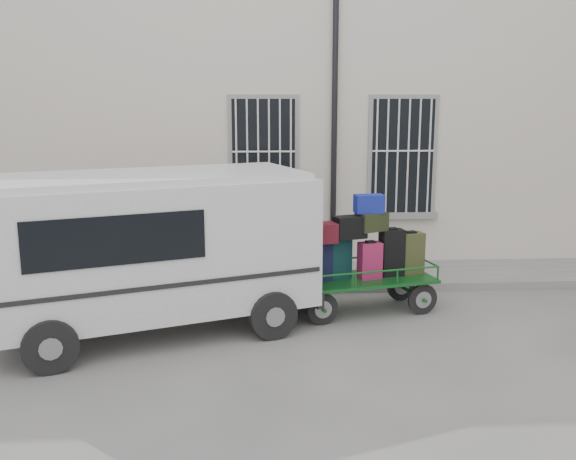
{
  "coord_description": "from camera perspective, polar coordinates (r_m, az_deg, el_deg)",
  "views": [
    {
      "loc": [
        -0.72,
        -9.36,
        3.34
      ],
      "look_at": [
        -0.06,
        1.0,
        1.22
      ],
      "focal_mm": 40.0,
      "sensor_mm": 36.0,
      "label": 1
    }
  ],
  "objects": [
    {
      "name": "van",
      "position": [
        9.36,
        -12.1,
        -1.12
      ],
      "size": [
        4.96,
        3.34,
        2.32
      ],
      "rotation": [
        0.0,
        0.0,
        0.34
      ],
      "color": "silver",
      "rests_on": "ground"
    },
    {
      "name": "luggage_cart",
      "position": [
        10.18,
        6.54,
        -2.46
      ],
      "size": [
        2.6,
        1.45,
        1.89
      ],
      "rotation": [
        0.0,
        0.0,
        0.23
      ],
      "color": "black",
      "rests_on": "ground"
    },
    {
      "name": "sidewalk",
      "position": [
        12.03,
        -0.09,
        -4.2
      ],
      "size": [
        24.0,
        1.7,
        0.15
      ],
      "primitive_type": "cube",
      "color": "slate",
      "rests_on": "ground"
    },
    {
      "name": "building",
      "position": [
        14.88,
        -0.89,
        10.23
      ],
      "size": [
        24.0,
        5.15,
        6.0
      ],
      "color": "beige",
      "rests_on": "ground"
    },
    {
      "name": "ground",
      "position": [
        9.96,
        0.7,
        -8.04
      ],
      "size": [
        80.0,
        80.0,
        0.0
      ],
      "primitive_type": "plane",
      "color": "#62625D",
      "rests_on": "ground"
    }
  ]
}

